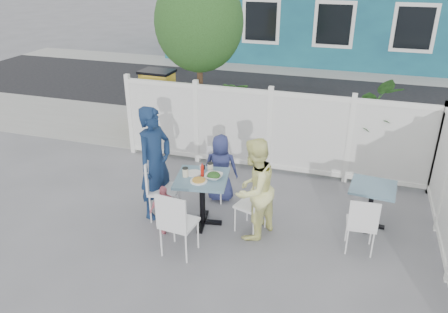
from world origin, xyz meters
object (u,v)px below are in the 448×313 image
(chair_left, at_px, (158,184))
(boy, at_px, (221,168))
(woman, at_px, (254,189))
(toddler, at_px, (164,209))
(main_table, at_px, (202,188))
(chair_near, at_px, (176,220))
(spare_table, at_px, (372,195))
(chair_back, at_px, (216,170))
(man, at_px, (155,163))
(utility_cabinet, at_px, (159,100))
(chair_right, at_px, (255,202))

(chair_left, height_order, boy, boy)
(woman, relative_size, toddler, 2.02)
(main_table, xyz_separation_m, toddler, (-0.48, -0.37, -0.24))
(chair_left, distance_m, chair_near, 1.07)
(spare_table, bearing_deg, toddler, -159.75)
(chair_left, bearing_deg, chair_back, 131.24)
(toddler, bearing_deg, chair_near, -98.38)
(spare_table, relative_size, man, 0.39)
(spare_table, relative_size, toddler, 0.93)
(utility_cabinet, relative_size, chair_left, 1.30)
(boy, bearing_deg, utility_cabinet, -60.75)
(spare_table, xyz_separation_m, chair_back, (-2.53, 0.15, -0.02))
(chair_back, xyz_separation_m, toddler, (-0.41, -1.23, -0.13))
(utility_cabinet, bearing_deg, woman, -45.92)
(chair_right, height_order, chair_near, chair_near)
(main_table, relative_size, woman, 0.57)
(spare_table, relative_size, chair_left, 0.70)
(spare_table, bearing_deg, man, -168.53)
(chair_near, relative_size, woman, 0.64)
(woman, bearing_deg, chair_near, -25.98)
(utility_cabinet, distance_m, toddler, 4.53)
(main_table, xyz_separation_m, spare_table, (2.46, 0.71, -0.09))
(main_table, bearing_deg, spare_table, 16.08)
(utility_cabinet, relative_size, woman, 0.85)
(spare_table, xyz_separation_m, man, (-3.24, -0.66, 0.37))
(main_table, height_order, man, man)
(utility_cabinet, bearing_deg, main_table, -53.33)
(toddler, bearing_deg, chair_back, 23.33)
(spare_table, distance_m, woman, 1.83)
(woman, bearing_deg, boy, -116.90)
(spare_table, bearing_deg, chair_right, -157.42)
(spare_table, relative_size, boy, 0.61)
(main_table, distance_m, chair_near, 0.87)
(chair_near, bearing_deg, woman, 48.13)
(chair_right, relative_size, chair_near, 0.89)
(chair_right, distance_m, woman, 0.27)
(utility_cabinet, xyz_separation_m, boy, (2.50, -2.88, -0.07))
(spare_table, bearing_deg, boy, 177.65)
(man, height_order, woman, man)
(chair_right, distance_m, chair_back, 1.22)
(main_table, xyz_separation_m, chair_right, (0.82, 0.03, -0.11))
(chair_left, relative_size, boy, 0.87)
(utility_cabinet, bearing_deg, chair_right, -45.16)
(main_table, height_order, chair_near, chair_near)
(man, bearing_deg, toddler, -128.35)
(boy, relative_size, toddler, 1.53)
(main_table, xyz_separation_m, boy, (0.03, 0.81, -0.04))
(main_table, xyz_separation_m, man, (-0.79, 0.05, 0.28))
(chair_near, xyz_separation_m, toddler, (-0.42, 0.50, -0.20))
(chair_left, bearing_deg, chair_right, 79.56)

